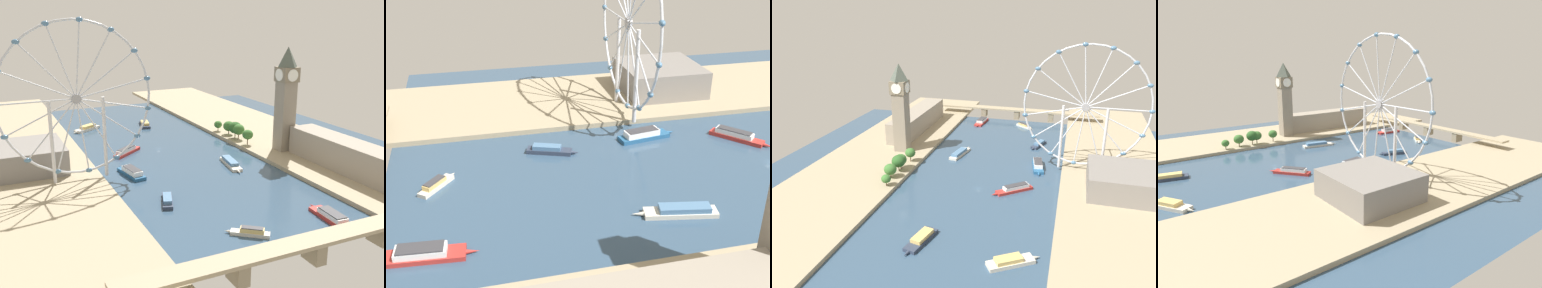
# 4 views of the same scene
# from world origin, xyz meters

# --- Properties ---
(ground_plane) EXTENTS (384.17, 384.17, 0.00)m
(ground_plane) POSITION_xyz_m (0.00, 0.00, 0.00)
(ground_plane) COLOR #334C66
(riverbank_left) EXTENTS (90.00, 520.00, 3.00)m
(riverbank_left) POSITION_xyz_m (-107.09, 0.00, 1.50)
(riverbank_left) COLOR tan
(riverbank_left) RESTS_ON ground_plane
(riverbank_right) EXTENTS (90.00, 520.00, 3.00)m
(riverbank_right) POSITION_xyz_m (107.09, 0.00, 1.50)
(riverbank_right) COLOR tan
(riverbank_right) RESTS_ON ground_plane
(clock_tower) EXTENTS (15.56, 15.56, 83.24)m
(clock_tower) POSITION_xyz_m (-88.49, 54.78, 46.38)
(clock_tower) COLOR gray
(clock_tower) RESTS_ON riverbank_left
(parliament_block) EXTENTS (22.00, 113.41, 21.38)m
(parliament_block) POSITION_xyz_m (-99.25, 119.49, 13.69)
(parliament_block) COLOR gray
(parliament_block) RESTS_ON riverbank_left
(tree_row_embankment) EXTENTS (12.22, 59.28, 14.58)m
(tree_row_embankment) POSITION_xyz_m (-70.89, 6.31, 11.41)
(tree_row_embankment) COLOR #513823
(tree_row_embankment) RESTS_ON riverbank_left
(ferris_wheel) EXTENTS (103.62, 3.20, 106.44)m
(ferris_wheel) POSITION_xyz_m (76.49, 53.39, 57.23)
(ferris_wheel) COLOR silver
(ferris_wheel) RESTS_ON riverbank_right
(riverside_hall) EXTENTS (52.54, 52.33, 18.29)m
(riverside_hall) POSITION_xyz_m (108.26, 18.06, 12.14)
(riverside_hall) COLOR gray
(riverside_hall) RESTS_ON riverbank_right
(river_bridge) EXTENTS (196.17, 12.70, 11.82)m
(river_bridge) POSITION_xyz_m (-0.00, 201.67, 9.12)
(river_bridge) COLOR tan
(river_bridge) RESTS_ON ground_plane
(tour_boat_0) EXTENTS (12.97, 34.71, 5.91)m
(tour_boat_0) POSITION_xyz_m (41.36, 53.62, 2.49)
(tour_boat_0) COLOR #235684
(tour_boat_0) RESTS_ON ground_plane
(tour_boat_1) EXTENTS (13.05, 37.41, 4.53)m
(tour_boat_1) POSITION_xyz_m (-33.69, 64.42, 1.94)
(tour_boat_1) COLOR beige
(tour_boat_1) RESTS_ON ground_plane
(tour_boat_2) EXTENTS (13.67, 32.64, 4.71)m
(tour_boat_2) POSITION_xyz_m (-16.36, -80.69, 1.94)
(tour_boat_2) COLOR #2D384C
(tour_boat_2) RESTS_ON ground_plane
(tour_boat_3) EXTENTS (30.06, 26.22, 5.45)m
(tour_boat_3) POSITION_xyz_m (28.46, 2.50, 2.29)
(tour_boat_3) COLOR #B22D28
(tour_boat_3) RESTS_ON ground_plane
(tour_boat_4) EXTENTS (21.21, 17.72, 4.69)m
(tour_boat_4) POSITION_xyz_m (13.59, 167.19, 1.89)
(tour_boat_4) COLOR beige
(tour_boat_4) RESTS_ON ground_plane
(tour_boat_5) EXTENTS (14.04, 27.71, 4.51)m
(tour_boat_5) POSITION_xyz_m (36.41, 108.85, 1.88)
(tour_boat_5) COLOR #2D384C
(tour_boat_5) RESTS_ON ground_plane
(tour_boat_6) EXTENTS (11.08, 35.57, 5.21)m
(tour_boat_6) POSITION_xyz_m (-37.71, 170.42, 2.15)
(tour_boat_6) COLOR #B22D28
(tour_boat_6) RESTS_ON ground_plane
(tour_boat_7) EXTENTS (29.95, 22.23, 4.96)m
(tour_boat_7) POSITION_xyz_m (40.71, -87.70, 2.01)
(tour_boat_7) COLOR beige
(tour_boat_7) RESTS_ON ground_plane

